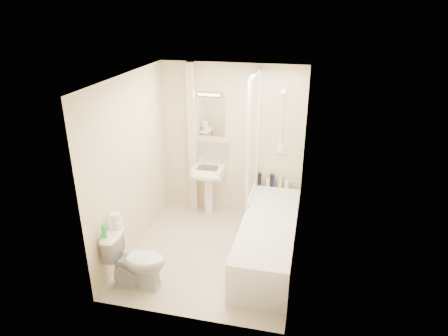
# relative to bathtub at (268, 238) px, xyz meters

# --- Properties ---
(floor) EXTENTS (2.50, 2.50, 0.00)m
(floor) POSITION_rel_bathtub_xyz_m (-0.75, -0.08, -0.29)
(floor) COLOR beige
(floor) RESTS_ON ground
(wall_back) EXTENTS (2.20, 0.02, 2.40)m
(wall_back) POSITION_rel_bathtub_xyz_m (-0.75, 1.17, 0.91)
(wall_back) COLOR beige
(wall_back) RESTS_ON ground
(wall_left) EXTENTS (0.02, 2.50, 2.40)m
(wall_left) POSITION_rel_bathtub_xyz_m (-1.85, -0.08, 0.91)
(wall_left) COLOR beige
(wall_left) RESTS_ON ground
(wall_right) EXTENTS (0.02, 2.50, 2.40)m
(wall_right) POSITION_rel_bathtub_xyz_m (0.35, -0.08, 0.91)
(wall_right) COLOR beige
(wall_right) RESTS_ON ground
(ceiling) EXTENTS (2.20, 2.50, 0.02)m
(ceiling) POSITION_rel_bathtub_xyz_m (-0.75, -0.08, 2.11)
(ceiling) COLOR white
(ceiling) RESTS_ON wall_back
(tile_back) EXTENTS (0.70, 0.01, 1.75)m
(tile_back) POSITION_rel_bathtub_xyz_m (0.00, 1.15, 1.14)
(tile_back) COLOR beige
(tile_back) RESTS_ON wall_back
(tile_right) EXTENTS (0.01, 2.10, 1.75)m
(tile_right) POSITION_rel_bathtub_xyz_m (0.34, 0.00, 1.14)
(tile_right) COLOR beige
(tile_right) RESTS_ON wall_right
(pipe_boxing) EXTENTS (0.12, 0.12, 2.40)m
(pipe_boxing) POSITION_rel_bathtub_xyz_m (-1.37, 1.11, 0.91)
(pipe_boxing) COLOR beige
(pipe_boxing) RESTS_ON ground
(splashback) EXTENTS (0.60, 0.02, 0.30)m
(splashback) POSITION_rel_bathtub_xyz_m (-1.09, 1.16, 0.74)
(splashback) COLOR beige
(splashback) RESTS_ON wall_back
(mirror) EXTENTS (0.46, 0.01, 0.60)m
(mirror) POSITION_rel_bathtub_xyz_m (-1.09, 1.15, 1.29)
(mirror) COLOR white
(mirror) RESTS_ON wall_back
(strip_light) EXTENTS (0.42, 0.07, 0.07)m
(strip_light) POSITION_rel_bathtub_xyz_m (-1.09, 1.13, 1.66)
(strip_light) COLOR silver
(strip_light) RESTS_ON wall_back
(bathtub) EXTENTS (0.70, 2.10, 0.55)m
(bathtub) POSITION_rel_bathtub_xyz_m (0.00, 0.00, 0.00)
(bathtub) COLOR white
(bathtub) RESTS_ON ground
(shower_screen) EXTENTS (0.04, 0.92, 1.80)m
(shower_screen) POSITION_rel_bathtub_xyz_m (-0.35, 0.71, 1.16)
(shower_screen) COLOR white
(shower_screen) RESTS_ON bathtub
(shower_fixture) EXTENTS (0.10, 0.16, 0.99)m
(shower_fixture) POSITION_rel_bathtub_xyz_m (-0.00, 1.11, 1.26)
(shower_fixture) COLOR white
(shower_fixture) RESTS_ON wall_back
(pedestal_sink) EXTENTS (0.48, 0.46, 0.92)m
(pedestal_sink) POSITION_rel_bathtub_xyz_m (-1.09, 0.93, 0.36)
(pedestal_sink) COLOR white
(pedestal_sink) RESTS_ON ground
(bottle_black_a) EXTENTS (0.06, 0.06, 0.20)m
(bottle_black_a) POSITION_rel_bathtub_xyz_m (-0.29, 1.08, 0.36)
(bottle_black_a) COLOR black
(bottle_black_a) RESTS_ON bathtub
(bottle_white_a) EXTENTS (0.05, 0.05, 0.13)m
(bottle_white_a) POSITION_rel_bathtub_xyz_m (-0.15, 1.08, 0.33)
(bottle_white_a) COLOR white
(bottle_white_a) RESTS_ON bathtub
(bottle_black_b) EXTENTS (0.06, 0.06, 0.20)m
(bottle_black_b) POSITION_rel_bathtub_xyz_m (-0.10, 1.08, 0.36)
(bottle_black_b) COLOR black
(bottle_black_b) RESTS_ON bathtub
(bottle_blue) EXTENTS (0.05, 0.05, 0.14)m
(bottle_blue) POSITION_rel_bathtub_xyz_m (-0.06, 1.08, 0.33)
(bottle_blue) COLOR navy
(bottle_blue) RESTS_ON bathtub
(bottle_cream) EXTENTS (0.05, 0.05, 0.19)m
(bottle_cream) POSITION_rel_bathtub_xyz_m (0.03, 1.08, 0.36)
(bottle_cream) COLOR beige
(bottle_cream) RESTS_ON bathtub
(bottle_white_b) EXTENTS (0.06, 0.06, 0.13)m
(bottle_white_b) POSITION_rel_bathtub_xyz_m (0.14, 1.08, 0.33)
(bottle_white_b) COLOR white
(bottle_white_b) RESTS_ON bathtub
(toilet) EXTENTS (0.51, 0.76, 0.71)m
(toilet) POSITION_rel_bathtub_xyz_m (-1.47, -0.93, 0.07)
(toilet) COLOR white
(toilet) RESTS_ON ground
(toilet_roll_lower) EXTENTS (0.12, 0.12, 0.09)m
(toilet_roll_lower) POSITION_rel_bathtub_xyz_m (-1.72, -0.83, 0.47)
(toilet_roll_lower) COLOR white
(toilet_roll_lower) RESTS_ON toilet
(toilet_roll_upper) EXTENTS (0.12, 0.12, 0.10)m
(toilet_roll_upper) POSITION_rel_bathtub_xyz_m (-1.74, -0.83, 0.56)
(toilet_roll_upper) COLOR white
(toilet_roll_upper) RESTS_ON toilet_roll_lower
(green_bottle) EXTENTS (0.06, 0.06, 0.17)m
(green_bottle) POSITION_rel_bathtub_xyz_m (-1.77, -1.06, 0.50)
(green_bottle) COLOR green
(green_bottle) RESTS_ON toilet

